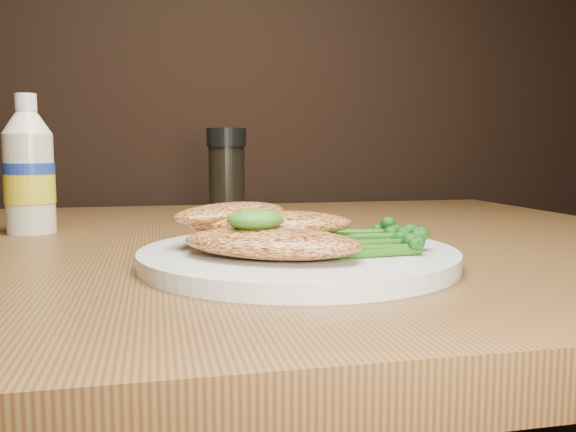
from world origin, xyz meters
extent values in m
cylinder|color=silver|center=(0.12, 0.89, 0.76)|extent=(0.27, 0.27, 0.01)
ellipsoid|color=#D88D44|center=(0.09, 0.85, 0.78)|extent=(0.16, 0.14, 0.02)
ellipsoid|color=#D88D44|center=(0.10, 0.90, 0.78)|extent=(0.15, 0.10, 0.02)
ellipsoid|color=#D88D44|center=(0.07, 0.93, 0.79)|extent=(0.14, 0.12, 0.02)
ellipsoid|color=#0E3307|center=(0.08, 0.86, 0.79)|extent=(0.05, 0.04, 0.02)
camera|label=1|loc=(0.00, 0.40, 0.85)|focal=37.51mm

